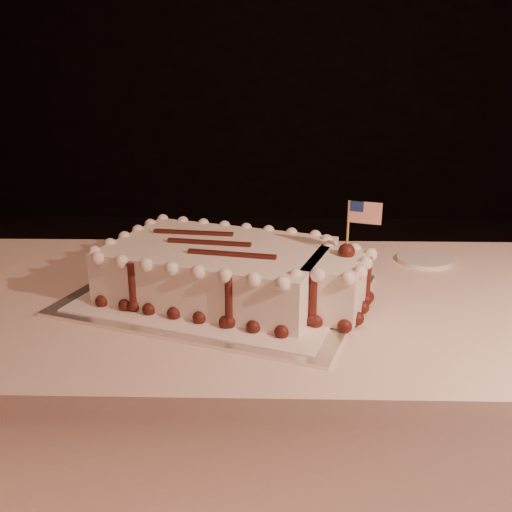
{
  "coord_description": "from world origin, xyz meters",
  "views": [
    {
      "loc": [
        -0.09,
        -0.55,
        1.24
      ],
      "look_at": [
        -0.12,
        0.59,
        0.84
      ],
      "focal_mm": 40.0,
      "sensor_mm": 36.0,
      "label": 1
    }
  ],
  "objects_px": {
    "cake_board": "(219,294)",
    "side_plate": "(424,260)",
    "banquet_table": "(305,440)",
    "sheet_cake": "(232,271)"
  },
  "relations": [
    {
      "from": "banquet_table",
      "to": "cake_board",
      "type": "distance_m",
      "value": 0.43
    },
    {
      "from": "banquet_table",
      "to": "sheet_cake",
      "type": "relative_size",
      "value": 4.03
    },
    {
      "from": "banquet_table",
      "to": "side_plate",
      "type": "height_order",
      "value": "side_plate"
    },
    {
      "from": "cake_board",
      "to": "sheet_cake",
      "type": "xyz_separation_m",
      "value": [
        0.03,
        -0.01,
        0.06
      ]
    },
    {
      "from": "side_plate",
      "to": "sheet_cake",
      "type": "bearing_deg",
      "value": -152.51
    },
    {
      "from": "banquet_table",
      "to": "sheet_cake",
      "type": "xyz_separation_m",
      "value": [
        -0.17,
        -0.02,
        0.44
      ]
    },
    {
      "from": "cake_board",
      "to": "sheet_cake",
      "type": "height_order",
      "value": "sheet_cake"
    },
    {
      "from": "cake_board",
      "to": "side_plate",
      "type": "distance_m",
      "value": 0.56
    },
    {
      "from": "sheet_cake",
      "to": "side_plate",
      "type": "relative_size",
      "value": 4.3
    },
    {
      "from": "banquet_table",
      "to": "sheet_cake",
      "type": "height_order",
      "value": "sheet_cake"
    }
  ]
}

